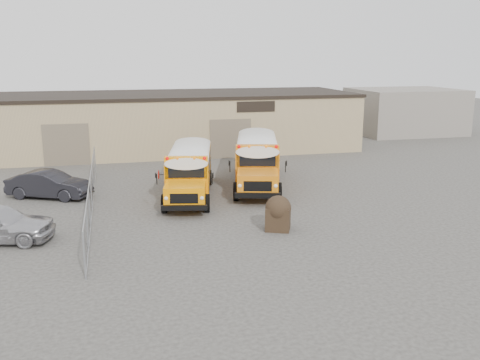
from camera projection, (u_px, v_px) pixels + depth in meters
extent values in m
plane|color=#393735|center=(218.00, 218.00, 26.05)|extent=(120.00, 120.00, 0.00)
cube|color=tan|center=(170.00, 122.00, 44.44)|extent=(30.00, 10.00, 4.50)
cube|color=black|center=(170.00, 95.00, 43.91)|extent=(30.20, 10.20, 0.25)
cube|color=black|center=(256.00, 107.00, 40.69)|extent=(3.00, 0.08, 0.80)
cube|color=brown|center=(66.00, 145.00, 38.03)|extent=(3.20, 0.08, 3.00)
cube|color=brown|center=(231.00, 139.00, 40.79)|extent=(3.20, 0.08, 3.00)
cylinder|color=#96999F|center=(84.00, 256.00, 18.79)|extent=(0.07, 0.07, 1.80)
cylinder|color=#96999F|center=(87.00, 229.00, 21.63)|extent=(0.07, 0.07, 1.80)
cylinder|color=#96999F|center=(89.00, 209.00, 24.47)|extent=(0.07, 0.07, 1.80)
cylinder|color=#96999F|center=(91.00, 193.00, 27.30)|extent=(0.07, 0.07, 1.80)
cylinder|color=#96999F|center=(93.00, 180.00, 30.14)|extent=(0.07, 0.07, 1.80)
cylinder|color=#96999F|center=(94.00, 169.00, 32.98)|extent=(0.07, 0.07, 1.80)
cylinder|color=#96999F|center=(95.00, 160.00, 35.81)|extent=(0.07, 0.07, 1.80)
cylinder|color=#96999F|center=(90.00, 176.00, 27.10)|extent=(0.05, 18.00, 0.05)
cylinder|color=#96999F|center=(92.00, 209.00, 27.50)|extent=(0.05, 18.00, 0.05)
cube|color=#96999F|center=(91.00, 193.00, 27.30)|extent=(0.02, 18.00, 1.70)
cube|color=gray|center=(405.00, 111.00, 53.75)|extent=(10.00, 8.00, 4.40)
cube|color=#FF9003|center=(195.00, 151.00, 36.27)|extent=(3.62, 7.22, 1.86)
cube|color=#FF9003|center=(191.00, 171.00, 32.04)|extent=(2.36, 2.36, 1.05)
cube|color=black|center=(192.00, 152.00, 32.81)|extent=(1.84, 0.43, 0.68)
cube|color=white|center=(194.00, 135.00, 36.03)|extent=(3.63, 7.30, 0.36)
cube|color=#FF9003|center=(192.00, 143.00, 32.88)|extent=(2.27, 0.89, 0.33)
sphere|color=#E50705|center=(176.00, 141.00, 32.62)|extent=(0.18, 0.18, 0.18)
sphere|color=#E50705|center=(207.00, 141.00, 32.69)|extent=(0.18, 0.18, 0.18)
sphere|color=orange|center=(184.00, 141.00, 32.64)|extent=(0.18, 0.18, 0.18)
sphere|color=orange|center=(199.00, 141.00, 32.67)|extent=(0.18, 0.18, 0.18)
cube|color=black|center=(190.00, 181.00, 31.09)|extent=(2.22, 0.64, 0.25)
cube|color=black|center=(197.00, 153.00, 39.88)|extent=(2.22, 0.63, 0.25)
cube|color=black|center=(195.00, 152.00, 36.29)|extent=(3.62, 7.10, 0.05)
cube|color=black|center=(195.00, 142.00, 36.42)|extent=(3.42, 6.16, 0.56)
cylinder|color=black|center=(173.00, 179.00, 32.22)|extent=(0.44, 0.98, 0.95)
cylinder|color=black|center=(209.00, 179.00, 32.29)|extent=(0.44, 0.98, 0.95)
cylinder|color=black|center=(180.00, 160.00, 37.79)|extent=(0.44, 0.98, 0.95)
cylinder|color=black|center=(211.00, 160.00, 37.87)|extent=(0.44, 0.98, 0.95)
cylinder|color=#BF0505|center=(168.00, 156.00, 33.90)|extent=(0.13, 0.50, 0.51)
cube|color=orange|center=(256.00, 142.00, 39.20)|extent=(4.31, 7.86, 2.02)
cube|color=orange|center=(257.00, 161.00, 34.61)|extent=(2.65, 2.65, 1.13)
cube|color=black|center=(257.00, 142.00, 35.45)|extent=(1.96, 0.58, 0.74)
cube|color=white|center=(256.00, 126.00, 38.93)|extent=(4.33, 7.94, 0.39)
cube|color=orange|center=(257.00, 133.00, 35.52)|extent=(2.46, 1.10, 0.35)
sphere|color=#E50705|center=(241.00, 131.00, 35.30)|extent=(0.20, 0.20, 0.20)
sphere|color=#E50705|center=(272.00, 131.00, 35.25)|extent=(0.20, 0.20, 0.20)
sphere|color=orange|center=(250.00, 131.00, 35.29)|extent=(0.20, 0.20, 0.20)
sphere|color=orange|center=(264.00, 131.00, 35.27)|extent=(0.20, 0.20, 0.20)
cube|color=black|center=(257.00, 171.00, 33.58)|extent=(2.39, 0.83, 0.28)
cube|color=black|center=(256.00, 145.00, 43.10)|extent=(2.38, 0.81, 0.28)
cube|color=black|center=(256.00, 143.00, 39.21)|extent=(4.31, 7.73, 0.06)
cube|color=black|center=(256.00, 134.00, 39.35)|extent=(4.03, 6.73, 0.61)
cylinder|color=black|center=(239.00, 169.00, 34.87)|extent=(0.53, 1.06, 1.02)
cylinder|color=black|center=(275.00, 169.00, 34.82)|extent=(0.53, 1.06, 1.02)
cylinder|color=black|center=(241.00, 152.00, 40.91)|extent=(0.53, 1.06, 1.02)
cylinder|color=black|center=(271.00, 152.00, 40.86)|extent=(0.53, 1.06, 1.02)
cube|color=black|center=(278.00, 219.00, 24.24)|extent=(1.37, 1.32, 1.07)
sphere|color=black|center=(278.00, 208.00, 24.13)|extent=(1.18, 1.18, 1.18)
imported|color=black|center=(49.00, 184.00, 29.63)|extent=(4.87, 3.40, 1.52)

